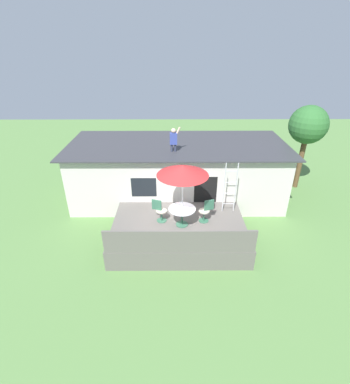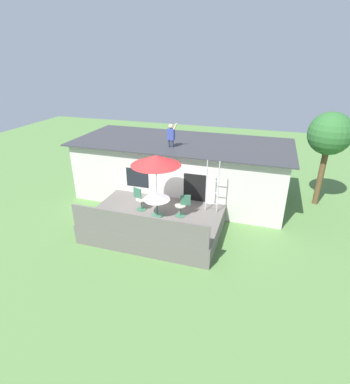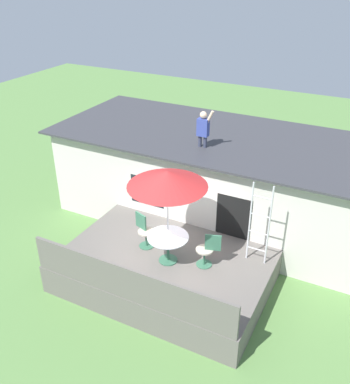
% 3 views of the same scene
% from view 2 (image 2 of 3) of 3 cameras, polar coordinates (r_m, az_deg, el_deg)
% --- Properties ---
extents(ground_plane, '(40.00, 40.00, 0.00)m').
position_cam_2_polar(ground_plane, '(12.68, -3.54, -7.20)').
color(ground_plane, '#567F42').
extents(house, '(10.50, 4.50, 2.85)m').
position_cam_2_polar(house, '(15.11, 1.20, 4.38)').
color(house, beige).
rests_on(house, ground).
extents(deck, '(5.27, 3.75, 0.80)m').
position_cam_2_polar(deck, '(12.47, -3.59, -5.64)').
color(deck, '#605B56').
rests_on(deck, ground).
extents(deck_railing, '(5.17, 0.08, 0.90)m').
position_cam_2_polar(deck_railing, '(10.60, -7.26, -6.44)').
color(deck_railing, '#605B56').
rests_on(deck_railing, deck).
extents(patio_table, '(1.04, 1.04, 0.74)m').
position_cam_2_polar(patio_table, '(11.82, -3.45, -2.02)').
color(patio_table, '#33664C').
rests_on(patio_table, deck).
extents(patio_umbrella, '(1.90, 1.90, 2.54)m').
position_cam_2_polar(patio_umbrella, '(11.13, -3.68, 6.09)').
color(patio_umbrella, silver).
rests_on(patio_umbrella, deck).
extents(step_ladder, '(0.52, 0.04, 2.20)m').
position_cam_2_polar(step_ladder, '(12.00, 7.13, 0.99)').
color(step_ladder, silver).
rests_on(step_ladder, deck).
extents(person_figure, '(0.47, 0.20, 1.11)m').
position_cam_2_polar(person_figure, '(13.62, -0.76, 11.03)').
color(person_figure, '#33384C').
rests_on(person_figure, house).
extents(patio_chair_left, '(0.60, 0.44, 0.92)m').
position_cam_2_polar(patio_chair_left, '(12.44, -6.70, -1.36)').
color(patio_chair_left, '#33664C').
rests_on(patio_chair_left, deck).
extents(patio_chair_right, '(0.61, 0.44, 0.92)m').
position_cam_2_polar(patio_chair_right, '(11.84, 1.38, -2.61)').
color(patio_chair_right, '#33664C').
rests_on(patio_chair_right, deck).
extents(backyard_tree, '(1.92, 1.92, 4.45)m').
position_cam_2_polar(backyard_tree, '(15.25, 27.43, 9.65)').
color(backyard_tree, brown).
rests_on(backyard_tree, ground).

